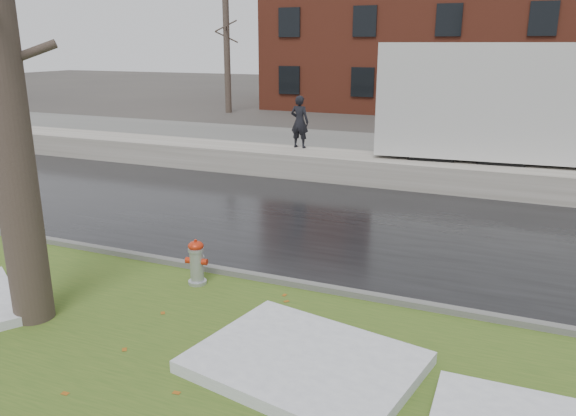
% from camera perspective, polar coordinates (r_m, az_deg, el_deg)
% --- Properties ---
extents(ground, '(120.00, 120.00, 0.00)m').
position_cam_1_polar(ground, '(8.81, -6.56, -9.75)').
color(ground, '#47423D').
rests_on(ground, ground).
extents(verge, '(60.00, 4.50, 0.04)m').
position_cam_1_polar(verge, '(7.87, -11.14, -13.21)').
color(verge, '#36521B').
rests_on(verge, ground).
extents(road, '(60.00, 7.00, 0.03)m').
position_cam_1_polar(road, '(12.63, 3.47, -1.40)').
color(road, black).
rests_on(road, ground).
extents(parking_lot, '(60.00, 9.00, 0.03)m').
position_cam_1_polar(parking_lot, '(20.60, 11.48, 5.29)').
color(parking_lot, slate).
rests_on(parking_lot, ground).
extents(curb, '(60.00, 0.15, 0.14)m').
position_cam_1_polar(curb, '(9.58, -3.63, -6.99)').
color(curb, slate).
rests_on(curb, ground).
extents(snowbank, '(60.00, 1.60, 0.75)m').
position_cam_1_polar(snowbank, '(16.42, 8.44, 3.94)').
color(snowbank, '#B4AEA5').
rests_on(snowbank, ground).
extents(brick_building, '(26.00, 12.00, 10.00)m').
position_cam_1_polar(brick_building, '(36.92, 20.87, 17.15)').
color(brick_building, brown).
rests_on(brick_building, ground).
extents(bg_tree_left, '(1.40, 1.62, 6.50)m').
position_cam_1_polar(bg_tree_left, '(32.98, -6.22, 15.38)').
color(bg_tree_left, brown).
rests_on(bg_tree_left, ground).
extents(bg_tree_center, '(1.40, 1.62, 6.50)m').
position_cam_1_polar(bg_tree_center, '(34.33, 6.31, 15.41)').
color(bg_tree_center, brown).
rests_on(bg_tree_center, ground).
extents(fire_hydrant, '(0.38, 0.34, 0.78)m').
position_cam_1_polar(fire_hydrant, '(9.35, -9.27, -5.26)').
color(fire_hydrant, '#A8ABB0').
rests_on(fire_hydrant, verge).
extents(tree, '(1.25, 1.46, 6.94)m').
position_cam_1_polar(tree, '(8.25, -27.18, 12.35)').
color(tree, brown).
rests_on(tree, verge).
extents(box_truck, '(11.78, 3.44, 3.90)m').
position_cam_1_polar(box_truck, '(17.10, 24.18, 8.93)').
color(box_truck, black).
rests_on(box_truck, ground).
extents(worker, '(0.61, 0.42, 1.60)m').
position_cam_1_polar(worker, '(17.42, 1.19, 8.75)').
color(worker, black).
rests_on(worker, snowbank).
extents(snow_patch_near, '(2.94, 2.46, 0.16)m').
position_cam_1_polar(snow_patch_near, '(7.12, 1.76, -15.40)').
color(snow_patch_near, silver).
rests_on(snow_patch_near, verge).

